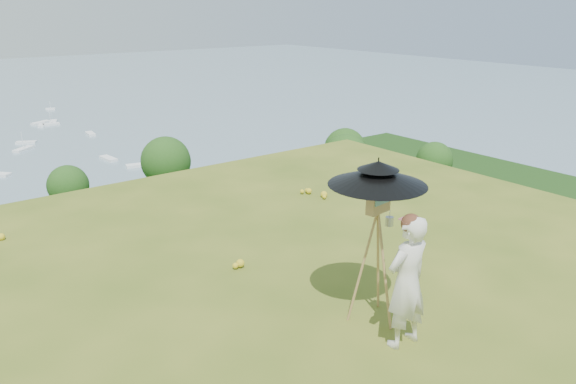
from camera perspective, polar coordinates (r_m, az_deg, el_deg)
ground at (r=7.26m, az=3.42°, el=-12.46°), size 14.00×14.00×0.00m
wildflowers at (r=7.39m, az=2.14°, el=-11.28°), size 10.00×10.50×0.12m
painter at (r=6.48m, az=11.98°, el=-8.92°), size 0.58×0.39×1.58m
field_easel at (r=6.87m, az=8.88°, el=-6.24°), size 0.75×0.75×1.76m
sun_umbrella at (r=6.58m, az=9.07°, el=0.84°), size 1.17×1.17×0.63m
painter_cap at (r=6.17m, az=12.44°, el=-2.74°), size 0.24×0.28×0.10m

